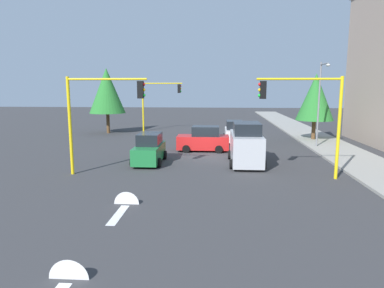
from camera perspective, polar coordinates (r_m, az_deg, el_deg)
ground_plane at (r=25.80m, az=2.04°, el=-1.93°), size 120.00×120.00×0.00m
sidewalk_kerb at (r=32.17m, az=21.42°, el=-0.18°), size 80.00×4.00×0.15m
lane_arrow_near at (r=15.17m, az=-11.15°, el=-10.25°), size 2.40×1.10×1.10m
traffic_signal_near_right at (r=20.39m, az=-14.79°, el=6.04°), size 0.36×4.59×5.61m
traffic_signal_far_right at (r=39.84m, az=-5.46°, el=7.73°), size 0.36×4.59×5.56m
traffic_signal_near_left at (r=19.91m, az=18.15°, el=5.79°), size 0.36×4.59×5.61m
street_lamp_curbside at (r=30.08m, az=20.31°, el=7.45°), size 2.15×0.28×7.00m
tree_roadside_mid at (r=34.53m, az=19.54°, el=7.24°), size 3.44×3.44×6.25m
tree_opposite_side at (r=39.13m, az=-13.76°, el=8.46°), size 3.86×3.86×7.03m
delivery_van_silver at (r=23.07m, az=8.84°, el=-0.15°), size 4.80×2.22×2.77m
car_white at (r=32.38m, az=6.93°, el=1.93°), size 3.86×1.98×1.98m
car_green at (r=23.43m, az=-7.00°, el=-0.92°), size 4.02×1.94×1.98m
car_red at (r=27.62m, az=1.91°, el=0.71°), size 2.10×4.07×1.98m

